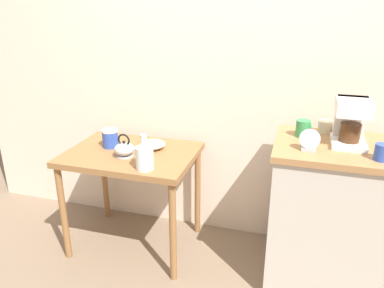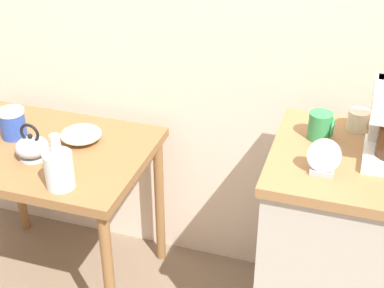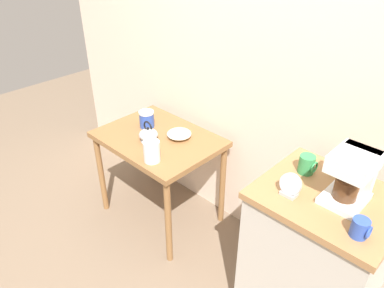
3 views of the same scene
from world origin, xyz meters
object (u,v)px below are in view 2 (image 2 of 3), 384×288
at_px(glass_carafe_vase, 59,169).
at_px(mug_tall_green, 321,126).
at_px(teakettle, 32,147).
at_px(bowl_stoneware, 81,134).
at_px(mug_small_cream, 359,120).
at_px(canister_enamel, 13,123).
at_px(table_clock, 324,159).

bearing_deg(glass_carafe_vase, mug_tall_green, 19.20).
distance_m(teakettle, mug_tall_green, 1.12).
bearing_deg(bowl_stoneware, glass_carafe_vase, -75.62).
bearing_deg(mug_tall_green, mug_small_cream, 40.41).
relative_size(canister_enamel, mug_small_cream, 1.47).
bearing_deg(teakettle, bowl_stoneware, 55.98).
distance_m(glass_carafe_vase, canister_enamel, 0.46).
xyz_separation_m(glass_carafe_vase, canister_enamel, (-0.37, 0.27, -0.01)).
height_order(glass_carafe_vase, mug_small_cream, mug_small_cream).
height_order(teakettle, canister_enamel, teakettle).
distance_m(bowl_stoneware, teakettle, 0.22).
bearing_deg(bowl_stoneware, table_clock, -13.36).
distance_m(glass_carafe_vase, mug_tall_green, 0.95).
height_order(bowl_stoneware, table_clock, table_clock).
relative_size(bowl_stoneware, mug_small_cream, 2.03).
xyz_separation_m(bowl_stoneware, table_clock, (1.00, -0.24, 0.21)).
relative_size(glass_carafe_vase, mug_small_cream, 2.55).
relative_size(canister_enamel, table_clock, 1.04).
height_order(glass_carafe_vase, canister_enamel, glass_carafe_vase).
xyz_separation_m(bowl_stoneware, glass_carafe_vase, (0.08, -0.32, 0.05)).
height_order(teakettle, table_clock, table_clock).
xyz_separation_m(teakettle, glass_carafe_vase, (0.20, -0.14, 0.03)).
height_order(bowl_stoneware, glass_carafe_vase, glass_carafe_vase).
height_order(teakettle, glass_carafe_vase, glass_carafe_vase).
bearing_deg(table_clock, bowl_stoneware, 166.64).
xyz_separation_m(bowl_stoneware, mug_small_cream, (1.09, 0.09, 0.20)).
bearing_deg(teakettle, mug_small_cream, 12.62).
xyz_separation_m(teakettle, canister_enamel, (-0.17, 0.13, 0.01)).
relative_size(mug_small_cream, table_clock, 0.71).
bearing_deg(mug_tall_green, bowl_stoneware, 179.19).
height_order(teakettle, mug_tall_green, mug_tall_green).
relative_size(bowl_stoneware, glass_carafe_vase, 0.80).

